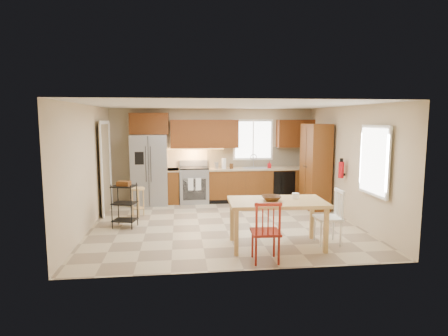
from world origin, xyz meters
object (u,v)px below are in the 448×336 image
range_stove (194,185)px  bar_stool (138,202)px  fire_extinguisher (341,170)px  dining_table (277,224)px  utility_cart (125,206)px  chair_red (266,231)px  chair_white (328,217)px  table_bowl (271,201)px  pantry (315,166)px  soap_bottle (269,165)px  refrigerator (150,170)px  table_jar (296,197)px

range_stove → bar_stool: range_stove is taller
fire_extinguisher → bar_stool: (-4.52, 0.75, -0.77)m
dining_table → bar_stool: dining_table is taller
utility_cart → chair_red: bearing=-26.4°
chair_white → bar_stool: 4.28m
chair_red → table_bowl: 0.77m
chair_red → fire_extinguisher: bearing=48.5°
chair_white → table_bowl: 1.11m
pantry → fire_extinguisher: size_ratio=5.83×
soap_bottle → fire_extinguisher: fire_extinguisher is taller
refrigerator → fire_extinguisher: bearing=-24.5°
range_stove → table_jar: size_ratio=6.14×
table_jar → bar_stool: (-2.99, 2.30, -0.52)m
range_stove → chair_white: (2.24, -3.64, 0.03)m
table_bowl → table_jar: (0.47, 0.10, 0.03)m
chair_red → table_bowl: chair_red is taller
chair_red → utility_cart: size_ratio=1.07×
chair_red → utility_cart: chair_red is taller
refrigerator → chair_white: size_ratio=1.87×
range_stove → fire_extinguisher: 3.83m
chair_white → table_jar: chair_white is taller
fire_extinguisher → table_jar: bearing=-134.5°
refrigerator → dining_table: size_ratio=1.10×
soap_bottle → chair_red: size_ratio=0.20×
chair_red → chair_white: 1.48m
refrigerator → fire_extinguisher: size_ratio=5.06×
refrigerator → chair_white: (3.39, -3.58, -0.42)m
fire_extinguisher → bar_stool: bearing=170.6°
table_bowl → table_jar: 0.48m
table_bowl → soap_bottle: bearing=76.8°
bar_stool → utility_cart: size_ratio=0.72×
soap_bottle → table_jar: size_ratio=1.27×
chair_white → soap_bottle: bearing=6.0°
refrigerator → utility_cart: (-0.36, -2.11, -0.45)m
bar_stool → soap_bottle: bearing=9.0°
range_stove → chair_red: (0.94, -4.34, 0.03)m
chair_red → table_jar: 1.10m
chair_white → table_bowl: (-1.05, -0.05, 0.33)m
chair_red → utility_cart: 3.27m
bar_stool → chair_red: bearing=-63.9°
fire_extinguisher → chair_white: size_ratio=0.37×
fire_extinguisher → dining_table: bearing=-138.8°
soap_bottle → chair_white: bearing=-86.6°
soap_bottle → table_jar: (-0.38, -3.50, -0.15)m
range_stove → table_bowl: 3.89m
range_stove → dining_table: bearing=-70.7°
table_bowl → dining_table: bearing=0.0°
chair_white → bar_stool: size_ratio=1.48×
fire_extinguisher → range_stove: bearing=147.4°
dining_table → utility_cart: size_ratio=1.82×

